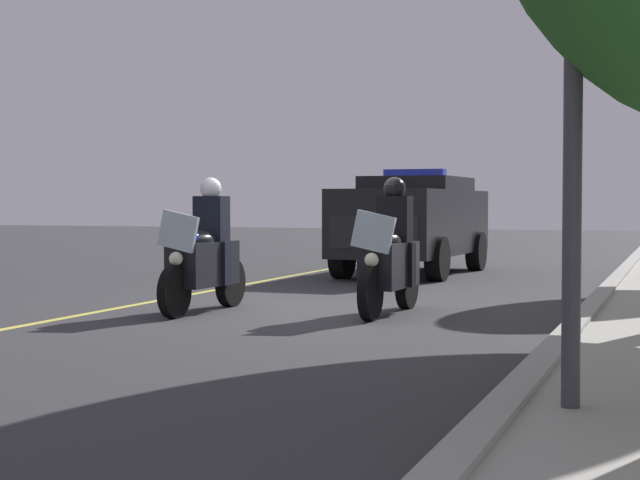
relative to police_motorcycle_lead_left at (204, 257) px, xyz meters
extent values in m
plane|color=#333335|center=(-0.71, 1.20, -0.70)|extent=(80.00, 80.00, 0.00)
cube|color=#9E9B93|center=(-0.71, 4.68, -0.62)|extent=(48.00, 0.24, 0.15)
cube|color=#E0D14C|center=(-0.71, -1.29, -0.70)|extent=(48.00, 0.12, 0.01)
cylinder|color=black|center=(0.76, -0.02, -0.38)|extent=(0.64, 0.14, 0.64)
cylinder|color=black|center=(-0.74, 0.02, -0.38)|extent=(0.64, 0.16, 0.64)
cube|color=black|center=(0.03, 0.00, -0.08)|extent=(1.21, 0.47, 0.56)
ellipsoid|color=black|center=(0.08, 0.00, 0.22)|extent=(0.57, 0.34, 0.24)
cube|color=silver|center=(0.66, -0.02, 0.35)|extent=(0.08, 0.56, 0.53)
sphere|color=#F9F4CC|center=(0.72, -0.02, 0.02)|extent=(0.17, 0.17, 0.17)
sphere|color=red|center=(0.53, -0.17, 0.28)|extent=(0.09, 0.09, 0.09)
sphere|color=#1933F2|center=(0.54, 0.15, 0.28)|extent=(0.09, 0.09, 0.09)
cube|color=black|center=(-0.20, 0.01, 0.48)|extent=(0.29, 0.41, 0.60)
cube|color=black|center=(-0.13, 0.20, -0.08)|extent=(0.18, 0.14, 0.56)
cube|color=black|center=(-0.14, -0.20, -0.08)|extent=(0.18, 0.14, 0.56)
sphere|color=silver|center=(-0.18, 0.00, 0.88)|extent=(0.28, 0.28, 0.28)
cylinder|color=black|center=(0.20, 2.27, -0.38)|extent=(0.64, 0.14, 0.64)
cylinder|color=black|center=(-1.29, 2.32, -0.38)|extent=(0.64, 0.16, 0.64)
cube|color=black|center=(-0.52, 2.30, -0.08)|extent=(1.21, 0.47, 0.56)
ellipsoid|color=black|center=(-0.47, 2.29, 0.22)|extent=(0.57, 0.34, 0.24)
cube|color=silver|center=(0.10, 2.28, 0.35)|extent=(0.08, 0.56, 0.53)
sphere|color=#F9F4CC|center=(0.16, 2.28, 0.02)|extent=(0.17, 0.17, 0.17)
sphere|color=red|center=(-0.03, 2.12, 0.28)|extent=(0.09, 0.09, 0.09)
sphere|color=#1933F2|center=(-0.02, 2.44, 0.28)|extent=(0.09, 0.09, 0.09)
cube|color=black|center=(-0.75, 2.30, 0.48)|extent=(0.29, 0.41, 0.60)
cube|color=black|center=(-0.69, 2.50, -0.08)|extent=(0.18, 0.14, 0.56)
cube|color=black|center=(-0.70, 2.10, -0.08)|extent=(0.18, 0.14, 0.56)
sphere|color=black|center=(-0.73, 2.30, 0.88)|extent=(0.28, 0.28, 0.28)
cube|color=black|center=(-7.51, 0.77, 0.32)|extent=(4.95, 2.03, 1.24)
cube|color=black|center=(-7.81, 0.78, 1.02)|extent=(2.45, 1.81, 0.36)
cube|color=#2633D8|center=(-7.61, 0.78, 1.28)|extent=(0.31, 1.21, 0.14)
cube|color=black|center=(-5.11, 0.71, 0.18)|extent=(0.16, 1.62, 0.56)
cylinder|color=black|center=(-5.93, 1.63, -0.30)|extent=(0.81, 0.30, 0.80)
cylinder|color=black|center=(-5.98, -0.17, -0.30)|extent=(0.81, 0.30, 0.80)
cylinder|color=black|center=(-9.03, 1.72, -0.30)|extent=(0.81, 0.30, 0.80)
cylinder|color=black|center=(-9.08, -0.08, -0.30)|extent=(0.81, 0.30, 0.80)
cylinder|color=#38383D|center=(5.02, 5.08, 1.39)|extent=(0.12, 0.12, 3.97)
camera|label=1|loc=(11.49, 5.74, 0.69)|focal=56.41mm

